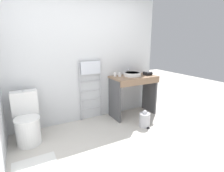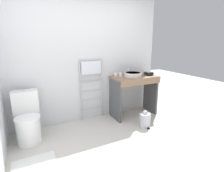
# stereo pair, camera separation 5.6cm
# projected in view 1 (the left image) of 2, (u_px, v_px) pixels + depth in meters

# --- Properties ---
(ground_plane) EXTENTS (12.00, 12.00, 0.00)m
(ground_plane) POSITION_uv_depth(u_px,v_px,m) (128.00, 159.00, 2.45)
(ground_plane) COLOR beige
(wall_back) EXTENTS (3.25, 0.12, 2.53)m
(wall_back) POSITION_uv_depth(u_px,v_px,m) (85.00, 59.00, 3.50)
(wall_back) COLOR silver
(wall_back) RESTS_ON ground_plane
(toilet) EXTENTS (0.40, 0.55, 0.83)m
(toilet) POSITION_uv_depth(u_px,v_px,m) (27.00, 121.00, 2.82)
(toilet) COLOR white
(toilet) RESTS_ON ground_plane
(towel_radiator) EXTENTS (0.48, 0.06, 1.27)m
(towel_radiator) POSITION_uv_depth(u_px,v_px,m) (91.00, 76.00, 3.53)
(towel_radiator) COLOR silver
(towel_radiator) RESTS_ON ground_plane
(vanity_counter) EXTENTS (0.97, 0.55, 0.88)m
(vanity_counter) POSITION_uv_depth(u_px,v_px,m) (133.00, 89.00, 3.80)
(vanity_counter) COLOR #84664C
(vanity_counter) RESTS_ON ground_plane
(sink_basin) EXTENTS (0.38, 0.38, 0.07)m
(sink_basin) POSITION_uv_depth(u_px,v_px,m) (132.00, 74.00, 3.75)
(sink_basin) COLOR white
(sink_basin) RESTS_ON vanity_counter
(faucet) EXTENTS (0.02, 0.10, 0.12)m
(faucet) POSITION_uv_depth(u_px,v_px,m) (127.00, 71.00, 3.91)
(faucet) COLOR silver
(faucet) RESTS_ON vanity_counter
(cup_near_wall) EXTENTS (0.06, 0.06, 0.08)m
(cup_near_wall) POSITION_uv_depth(u_px,v_px,m) (115.00, 74.00, 3.71)
(cup_near_wall) COLOR white
(cup_near_wall) RESTS_ON vanity_counter
(cup_near_edge) EXTENTS (0.06, 0.06, 0.09)m
(cup_near_edge) POSITION_uv_depth(u_px,v_px,m) (120.00, 74.00, 3.69)
(cup_near_edge) COLOR white
(cup_near_edge) RESTS_ON vanity_counter
(hair_dryer) EXTENTS (0.19, 0.18, 0.08)m
(hair_dryer) POSITION_uv_depth(u_px,v_px,m) (149.00, 73.00, 3.82)
(hair_dryer) COLOR black
(hair_dryer) RESTS_ON vanity_counter
(trash_bin) EXTENTS (0.21, 0.24, 0.33)m
(trash_bin) POSITION_uv_depth(u_px,v_px,m) (145.00, 119.00, 3.38)
(trash_bin) COLOR #B7B7BC
(trash_bin) RESTS_ON ground_plane
(bath_mat) EXTENTS (0.56, 0.36, 0.01)m
(bath_mat) POSITION_uv_depth(u_px,v_px,m) (35.00, 165.00, 2.33)
(bath_mat) COLOR silver
(bath_mat) RESTS_ON ground_plane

